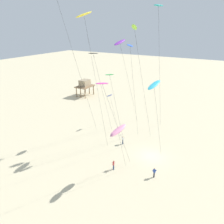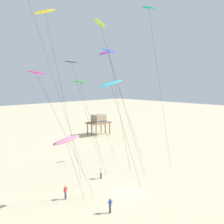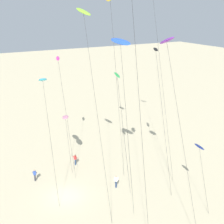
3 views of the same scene
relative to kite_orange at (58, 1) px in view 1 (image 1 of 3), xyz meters
The scene contains 17 objects.
ground_plane 29.29m from the kite_orange, 72.47° to the right, with size 260.00×260.00×0.00m, color beige.
kite_orange is the anchor object (origin of this frame).
kite_pink 21.17m from the kite_orange, 101.56° to the right, with size 3.96×1.68×8.16m.
kite_blue 13.10m from the kite_orange, 50.26° to the right, with size 5.73×1.49×18.88m.
kite_yellow 6.00m from the kite_orange, 99.54° to the right, with size 6.51×1.44×23.56m.
kite_green 13.64m from the kite_orange, 63.11° to the right, with size 5.48×1.00×14.27m.
kite_black 10.37m from the kite_orange, 26.12° to the right, with size 6.45×1.32×17.17m.
kite_cyan 19.06m from the kite_orange, 85.80° to the right, with size 6.60×1.37×14.43m.
kite_teal 17.13m from the kite_orange, 41.01° to the right, with size 6.78×1.62×25.00m.
kite_purple 13.18m from the kite_orange, 26.43° to the right, with size 9.47×1.67×19.33m.
kite_lime 12.28m from the kite_orange, 72.50° to the right, with size 9.32×1.60×21.84m.
kite_magenta 16.19m from the kite_orange, 115.95° to the right, with size 8.12×1.34×15.33m.
kite_navy 21.99m from the kite_orange, ahead, with size 3.66×0.84×7.17m.
kite_flyer_nearest 26.08m from the kite_orange, 54.93° to the right, with size 0.73×0.73×1.67m.
kite_flyer_middle 26.37m from the kite_orange, 100.37° to the right, with size 0.71×0.70×1.67m.
kite_flyer_furthest 29.45m from the kite_orange, 91.87° to the right, with size 0.68×0.69×1.67m.
stilt_house 38.58m from the kite_orange, 31.33° to the left, with size 5.91×4.25×5.29m.
Camera 1 is at (-31.68, -10.25, 21.53)m, focal length 34.61 mm.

